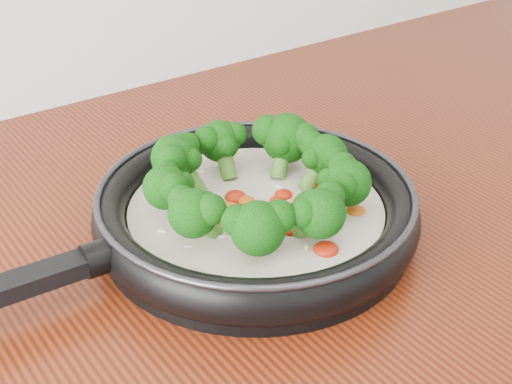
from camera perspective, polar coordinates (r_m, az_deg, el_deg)
skillet at (r=0.70m, az=-0.17°, el=-1.15°), size 0.51×0.34×0.10m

